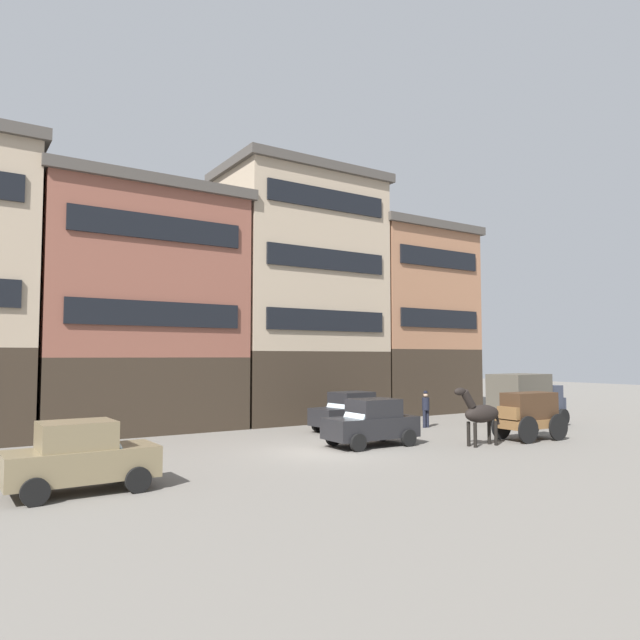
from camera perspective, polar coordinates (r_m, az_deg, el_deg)
ground_plane at (r=21.75m, az=0.38°, el=-12.85°), size 120.00×120.00×0.00m
building_center_left at (r=29.32m, az=-17.37°, el=1.20°), size 9.65×6.20×11.66m
building_center_right at (r=33.02m, az=-2.02°, el=2.56°), size 9.15×6.20×14.00m
building_far_right at (r=37.78m, az=8.67°, el=0.15°), size 7.89×6.20×11.80m
cargo_wagon at (r=26.07m, az=19.85°, el=-8.56°), size 2.99×1.69×1.98m
draft_horse at (r=23.79m, az=15.49°, el=-8.84°), size 2.35×0.71×2.30m
delivery_truck_near at (r=31.10m, az=19.66°, el=-7.22°), size 4.43×2.31×2.62m
sedan_dark at (r=23.07m, az=5.10°, el=-10.02°), size 3.74×1.94×1.83m
sedan_light at (r=16.49m, az=-22.50°, el=-12.35°), size 3.73×1.91×1.83m
sedan_parked_curb at (r=27.45m, az=2.96°, el=-9.00°), size 3.82×2.10×1.83m
pedestrian_officer at (r=29.29m, az=10.37°, el=-8.47°), size 0.51×0.51×1.79m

